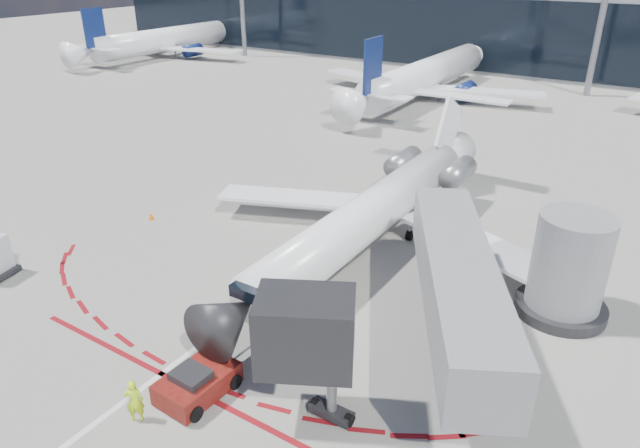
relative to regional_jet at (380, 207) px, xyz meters
The scene contains 11 objects.
ground 4.13m from the regional_jet, 122.67° to the right, with size 260.00×260.00×0.00m, color gray.
apron_centerline 3.04m from the regional_jet, 153.13° to the right, with size 0.25×40.00×0.01m, color silver.
apron_stop_bar 14.75m from the regional_jet, 97.48° to the right, with size 14.00×0.25×0.01m, color maroon.
terminal_building 62.36m from the regional_jet, 91.75° to the left, with size 150.00×24.15×24.00m.
jet_bridge 9.94m from the regional_jet, 37.13° to the right, with size 10.03×15.20×4.90m.
regional_jet is the anchor object (origin of this frame).
pushback_tug 14.59m from the regional_jet, 89.62° to the right, with size 2.08×4.68×1.21m.
ramp_worker 16.66m from the regional_jet, 92.81° to the right, with size 0.62×0.41×1.71m, color #C8F519.
safety_cone_left 14.03m from the regional_jet, 159.53° to the right, with size 0.33×0.33×0.45m, color #E76404.
bg_airliner_0 68.67m from the regional_jet, 145.63° to the left, with size 30.88×32.70×9.99m, color white, non-canonical shape.
bg_airliner_1 36.61m from the regional_jet, 109.23° to the left, with size 30.26×32.05×9.79m, color white, non-canonical shape.
Camera 1 is at (14.62, -22.80, 14.82)m, focal length 32.00 mm.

